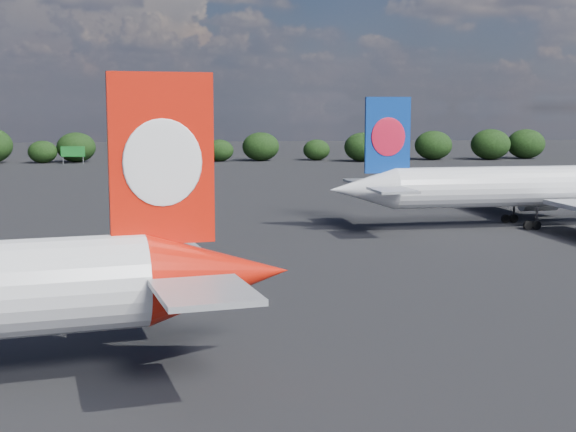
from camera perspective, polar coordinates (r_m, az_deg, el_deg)
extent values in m
plane|color=black|center=(95.45, -13.37, -1.10)|extent=(500.00, 500.00, 0.00)
cone|color=red|center=(44.67, -4.94, -4.19)|extent=(8.92, 6.51, 5.07)
cube|color=red|center=(43.20, -8.97, 4.04)|extent=(5.57, 1.55, 9.13)
ellipsoid|color=white|center=(42.92, -8.90, 3.77)|extent=(4.22, 1.00, 4.66)
ellipsoid|color=white|center=(43.51, -9.03, 3.82)|extent=(4.22, 1.00, 4.66)
cube|color=#9FA2A7|center=(38.83, -5.95, -5.40)|extent=(5.63, 6.84, 0.30)
cube|color=#9FA2A7|center=(49.57, -8.72, -2.59)|extent=(5.63, 6.84, 0.30)
cylinder|color=white|center=(101.83, 17.55, 2.06)|extent=(37.25, 6.90, 4.87)
cone|color=white|center=(93.41, 5.32, 1.90)|extent=(8.05, 5.29, 4.87)
cube|color=navy|center=(93.83, 7.09, 5.72)|extent=(5.38, 0.78, 8.77)
ellipsoid|color=red|center=(93.56, 7.14, 5.61)|extent=(4.10, 0.42, 4.48)
ellipsoid|color=red|center=(94.12, 7.03, 5.62)|extent=(4.10, 0.42, 4.48)
cube|color=#9FA2A7|center=(88.84, 7.47, 1.83)|extent=(4.70, 6.08, 0.29)
cube|color=#9FA2A7|center=(99.04, 5.56, 2.46)|extent=(4.70, 6.08, 0.29)
cube|color=#9FA2A7|center=(114.09, 15.40, 1.92)|extent=(7.40, 19.81, 0.54)
cylinder|color=#9FA2A7|center=(110.79, 17.38, 1.02)|extent=(5.01, 2.90, 2.63)
cube|color=#9FA2A7|center=(110.72, 17.39, 1.37)|extent=(2.16, 0.41, 1.17)
cylinder|color=black|center=(98.74, 17.27, -0.09)|extent=(0.29, 0.29, 2.44)
cylinder|color=black|center=(98.86, 17.24, -0.62)|extent=(1.09, 0.50, 1.07)
cylinder|color=black|center=(98.37, 16.69, -0.64)|extent=(1.09, 0.50, 1.07)
cylinder|color=black|center=(103.89, 15.77, 0.34)|extent=(0.29, 0.29, 2.44)
cylinder|color=black|center=(104.01, 15.75, -0.17)|extent=(1.09, 0.50, 1.07)
cylinder|color=black|center=(103.54, 15.22, -0.18)|extent=(1.09, 0.50, 1.07)
cube|color=#146621|center=(212.00, -15.05, 4.45)|extent=(6.00, 0.30, 2.60)
cylinder|color=gray|center=(212.47, -15.70, 3.84)|extent=(0.20, 0.20, 2.00)
cylinder|color=gray|center=(211.81, -14.36, 3.87)|extent=(0.20, 0.20, 2.00)
cube|color=yellow|center=(216.10, -6.92, 4.93)|extent=(5.00, 0.30, 3.00)
cylinder|color=gray|center=(216.25, -6.90, 4.20)|extent=(0.30, 0.30, 2.50)
ellipsoid|color=black|center=(218.11, -17.06, 4.38)|extent=(7.56, 6.40, 5.82)
ellipsoid|color=black|center=(219.12, -14.83, 4.74)|extent=(10.22, 8.65, 7.86)
ellipsoid|color=black|center=(218.09, -10.98, 4.65)|extent=(8.25, 6.98, 6.35)
ellipsoid|color=black|center=(217.20, -7.79, 5.09)|extent=(12.01, 10.16, 9.24)
ellipsoid|color=black|center=(215.73, -4.91, 4.67)|extent=(7.64, 6.46, 5.88)
ellipsoid|color=black|center=(217.32, -1.95, 4.95)|extent=(10.04, 8.49, 7.72)
ellipsoid|color=black|center=(219.88, 2.04, 4.72)|extent=(7.41, 6.27, 5.70)
ellipsoid|color=black|center=(215.47, 5.34, 4.91)|extent=(10.09, 8.54, 7.76)
ellipsoid|color=black|center=(220.72, 7.19, 4.86)|extent=(9.24, 7.82, 7.11)
ellipsoid|color=black|center=(225.44, 10.30, 4.97)|extent=(10.42, 8.81, 8.01)
ellipsoid|color=black|center=(229.14, 14.21, 4.96)|extent=(11.01, 9.31, 8.47)
ellipsoid|color=black|center=(236.55, 16.57, 4.94)|extent=(10.82, 9.15, 8.32)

